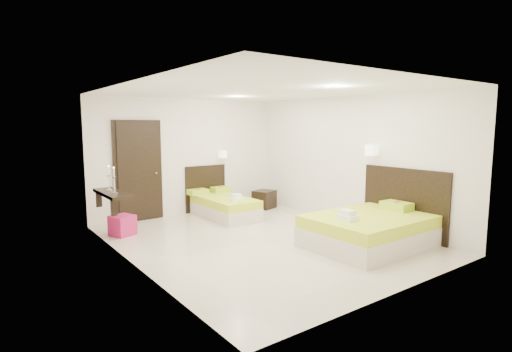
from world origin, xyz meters
TOP-DOWN VIEW (x-y plane):
  - floor at (0.00, 0.00)m, footprint 5.50×5.50m
  - bed_single at (0.41, 1.98)m, footprint 1.03×1.72m
  - bed_double at (1.32, -1.32)m, footprint 2.00×1.70m
  - nightstand at (1.70, 2.15)m, footprint 0.60×0.57m
  - ottoman at (-1.87, 1.76)m, footprint 0.48×0.48m
  - door at (-1.20, 2.70)m, footprint 1.02×0.15m
  - console_shelf at (-2.08, 1.60)m, footprint 0.35×1.20m

SIDE VIEW (x-z plane):
  - floor at x=0.00m, z-range 0.00..0.00m
  - ottoman at x=-1.87m, z-range 0.00..0.37m
  - nightstand at x=1.70m, z-range 0.00..0.43m
  - bed_single at x=0.41m, z-range -0.44..0.98m
  - bed_double at x=1.32m, z-range -0.53..1.12m
  - console_shelf at x=-2.08m, z-range 0.42..1.21m
  - door at x=-1.20m, z-range -0.02..2.12m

